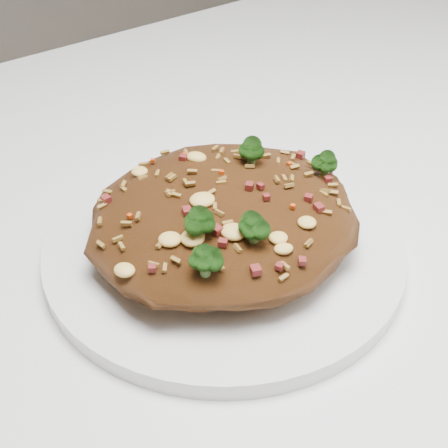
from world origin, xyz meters
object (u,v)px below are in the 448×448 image
(fried_rice, at_px, (225,208))
(plate, at_px, (224,246))
(dining_table, at_px, (275,255))
(fork, at_px, (230,179))

(fried_rice, bearing_deg, plate, 96.71)
(dining_table, bearing_deg, fork, 167.14)
(fried_rice, bearing_deg, fork, 49.37)
(plate, distance_m, fried_rice, 0.04)
(plate, bearing_deg, fork, 49.05)
(plate, relative_size, fried_rice, 1.33)
(plate, distance_m, fork, 0.08)
(fork, bearing_deg, fried_rice, -93.18)
(fork, bearing_deg, plate, -93.50)
(dining_table, distance_m, fried_rice, 0.18)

